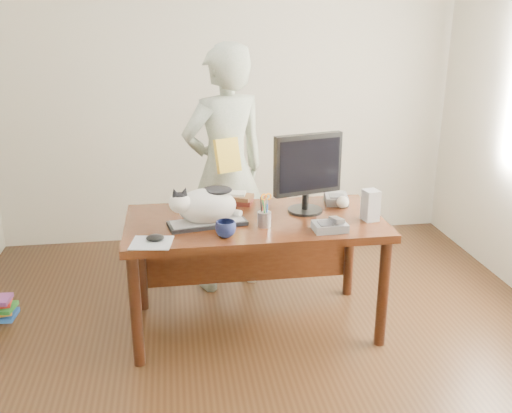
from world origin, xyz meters
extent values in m
plane|color=black|center=(0.00, 0.00, 0.00)|extent=(4.50, 4.50, 0.00)
plane|color=white|center=(0.00, 2.25, 1.35)|extent=(4.00, 0.00, 4.00)
cube|color=black|center=(0.00, 0.60, 0.72)|extent=(1.60, 0.80, 0.05)
cylinder|color=black|center=(-0.74, 0.26, 0.35)|extent=(0.07, 0.07, 0.70)
cylinder|color=black|center=(0.74, 0.26, 0.35)|extent=(0.07, 0.07, 0.70)
cylinder|color=black|center=(-0.74, 0.94, 0.35)|extent=(0.07, 0.07, 0.70)
cylinder|color=black|center=(0.74, 0.94, 0.35)|extent=(0.07, 0.07, 0.70)
cube|color=black|center=(0.00, 0.96, 0.40)|extent=(1.45, 0.03, 0.50)
cube|color=black|center=(-0.30, 0.54, 0.76)|extent=(0.49, 0.26, 0.02)
cube|color=#B6B5BB|center=(-0.30, 0.54, 0.78)|extent=(0.46, 0.23, 0.01)
ellipsoid|color=white|center=(-0.30, 0.54, 0.87)|extent=(0.39, 0.28, 0.22)
ellipsoid|color=white|center=(-0.46, 0.49, 0.92)|extent=(0.15, 0.15, 0.12)
ellipsoid|color=black|center=(-0.46, 0.49, 0.96)|extent=(0.10, 0.10, 0.05)
cone|color=black|center=(-0.49, 0.47, 0.99)|extent=(0.07, 0.07, 0.07)
cone|color=black|center=(-0.43, 0.48, 0.99)|extent=(0.07, 0.06, 0.07)
ellipsoid|color=black|center=(-0.24, 0.55, 0.96)|extent=(0.21, 0.18, 0.05)
cylinder|color=white|center=(-0.14, 0.62, 0.80)|extent=(0.13, 0.14, 0.05)
cylinder|color=black|center=(0.34, 0.69, 0.76)|extent=(0.27, 0.27, 0.02)
cylinder|color=black|center=(0.34, 0.69, 0.82)|extent=(0.05, 0.05, 0.10)
cube|color=black|center=(0.35, 0.67, 1.07)|extent=(0.45, 0.16, 0.38)
cube|color=black|center=(0.35, 0.65, 1.07)|extent=(0.40, 0.11, 0.32)
cylinder|color=gray|center=(0.04, 0.47, 0.80)|extent=(0.10, 0.10, 0.09)
cylinder|color=black|center=(0.02, 0.47, 0.87)|extent=(0.02, 0.04, 0.14)
cylinder|color=#0C40AA|center=(0.05, 0.46, 0.87)|extent=(0.02, 0.04, 0.14)
cylinder|color=#AC2218|center=(0.03, 0.48, 0.87)|extent=(0.02, 0.04, 0.14)
cylinder|color=#1B8B36|center=(0.03, 0.45, 0.87)|extent=(0.02, 0.02, 0.14)
cylinder|color=#B7B8BC|center=(0.05, 0.47, 0.88)|extent=(0.02, 0.02, 0.10)
cylinder|color=#B7B8BC|center=(0.05, 0.47, 0.88)|extent=(0.01, 0.02, 0.10)
torus|color=orange|center=(0.04, 0.46, 0.94)|extent=(0.04, 0.03, 0.04)
torus|color=orange|center=(0.06, 0.47, 0.94)|extent=(0.04, 0.03, 0.04)
cube|color=#B8BEC5|center=(-0.63, 0.30, 0.75)|extent=(0.25, 0.24, 0.01)
ellipsoid|color=black|center=(-0.61, 0.32, 0.77)|extent=(0.11, 0.08, 0.04)
imported|color=#0D1336|center=(-0.21, 0.34, 0.80)|extent=(0.15, 0.15, 0.09)
cube|color=slate|center=(0.41, 0.34, 0.77)|extent=(0.20, 0.15, 0.05)
cube|color=#434346|center=(0.38, 0.33, 0.80)|extent=(0.08, 0.10, 0.01)
cube|color=#B7B8BC|center=(0.45, 0.35, 0.81)|extent=(0.05, 0.17, 0.06)
cube|color=#A5A5A8|center=(0.70, 0.48, 0.85)|extent=(0.10, 0.11, 0.19)
sphere|color=silver|center=(0.60, 0.72, 0.79)|extent=(0.08, 0.08, 0.08)
cube|color=#4A1813|center=(-0.07, 0.93, 0.77)|extent=(0.24, 0.20, 0.03)
cube|color=brown|center=(-0.06, 0.92, 0.80)|extent=(0.22, 0.20, 0.03)
cube|color=silver|center=(-0.08, 0.93, 0.82)|extent=(0.15, 0.13, 0.02)
cube|color=slate|center=(0.59, 0.84, 0.78)|extent=(0.18, 0.22, 0.05)
cube|color=#434346|center=(0.59, 0.81, 0.81)|extent=(0.11, 0.11, 0.01)
imported|color=beige|center=(-0.12, 1.23, 0.90)|extent=(0.77, 0.65, 1.79)
cube|color=yellow|center=(-0.12, 1.06, 1.05)|extent=(0.19, 0.16, 0.24)
camera|label=1|loc=(-0.48, -2.70, 1.98)|focal=40.00mm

